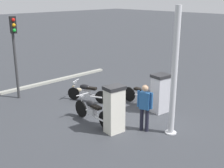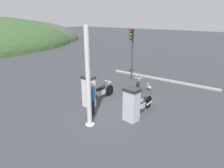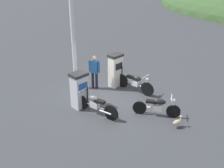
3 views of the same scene
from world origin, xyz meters
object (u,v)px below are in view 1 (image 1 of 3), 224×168
object	(u,v)px
wandering_duck	(77,90)
canopy_support_pole	(174,75)
motorcycle_near_pump	(143,95)
motorcycle_far_pump	(92,110)
attendant_person	(145,105)
fuel_pump_near	(160,93)
motorcycle_extra	(87,92)
fuel_pump_far	(114,109)
roadside_traffic_light	(14,44)

from	to	relation	value
wandering_duck	canopy_support_pole	xyz separation A→B (m)	(-5.49, 0.22, 1.84)
motorcycle_near_pump	motorcycle_far_pump	size ratio (longest dim) A/B	1.01
attendant_person	canopy_support_pole	bearing A→B (deg)	-146.68
fuel_pump_near	attendant_person	distance (m)	1.91
attendant_person	motorcycle_extra	bearing A→B (deg)	-7.02
fuel_pump_near	wandering_duck	size ratio (longest dim) A/B	3.28
motorcycle_near_pump	wandering_duck	bearing A→B (deg)	19.87
attendant_person	wandering_duck	size ratio (longest dim) A/B	3.50
attendant_person	canopy_support_pole	distance (m)	1.44
motorcycle_near_pump	motorcycle_extra	world-z (taller)	motorcycle_near_pump
fuel_pump_far	roadside_traffic_light	xyz separation A→B (m)	(5.49, 0.69, 1.68)
canopy_support_pole	wandering_duck	bearing A→B (deg)	-2.31
attendant_person	fuel_pump_near	bearing A→B (deg)	-69.41
fuel_pump_near	fuel_pump_far	world-z (taller)	fuel_pump_far
motorcycle_extra	roadside_traffic_light	world-z (taller)	roadside_traffic_light
roadside_traffic_light	fuel_pump_far	bearing A→B (deg)	-172.79
fuel_pump_near	motorcycle_far_pump	bearing A→B (deg)	66.97
motorcycle_near_pump	attendant_person	world-z (taller)	attendant_person
motorcycle_near_pump	attendant_person	bearing A→B (deg)	130.45
fuel_pump_near	motorcycle_near_pump	world-z (taller)	fuel_pump_near
roadside_traffic_light	canopy_support_pole	distance (m)	7.24
motorcycle_far_pump	roadside_traffic_light	bearing A→B (deg)	8.47
fuel_pump_near	motorcycle_near_pump	bearing A→B (deg)	-5.03
wandering_duck	roadside_traffic_light	bearing A→B (deg)	57.17
motorcycle_far_pump	roadside_traffic_light	size ratio (longest dim) A/B	0.58
fuel_pump_far	motorcycle_extra	distance (m)	3.30
motorcycle_extra	wandering_duck	distance (m)	1.08
motorcycle_extra	canopy_support_pole	world-z (taller)	canopy_support_pole
canopy_support_pole	motorcycle_near_pump	bearing A→B (deg)	-29.78
fuel_pump_far	canopy_support_pole	size ratio (longest dim) A/B	0.39
fuel_pump_near	attendant_person	size ratio (longest dim) A/B	0.94
attendant_person	roadside_traffic_light	distance (m)	6.53
motorcycle_near_pump	attendant_person	size ratio (longest dim) A/B	1.29
motorcycle_near_pump	motorcycle_far_pump	distance (m)	2.73
attendant_person	canopy_support_pole	world-z (taller)	canopy_support_pole
motorcycle_far_pump	canopy_support_pole	distance (m)	3.31
motorcycle_far_pump	motorcycle_extra	world-z (taller)	motorcycle_far_pump
attendant_person	fuel_pump_far	bearing A→B (deg)	50.76
motorcycle_extra	attendant_person	distance (m)	3.75
canopy_support_pole	fuel_pump_near	bearing A→B (deg)	-41.35
motorcycle_extra	canopy_support_pole	size ratio (longest dim) A/B	0.42
roadside_traffic_light	canopy_support_pole	xyz separation A→B (m)	(-6.93, -2.02, -0.46)
fuel_pump_far	wandering_duck	world-z (taller)	fuel_pump_far
wandering_duck	canopy_support_pole	bearing A→B (deg)	177.69
fuel_pump_far	motorcycle_far_pump	xyz separation A→B (m)	(1.12, 0.04, -0.36)
fuel_pump_far	motorcycle_extra	bearing A→B (deg)	-22.85
fuel_pump_near	canopy_support_pole	bearing A→B (deg)	138.65
fuel_pump_far	wandering_duck	distance (m)	4.37
motorcycle_far_pump	motorcycle_extra	xyz separation A→B (m)	(1.90, -1.32, -0.05)
motorcycle_far_pump	canopy_support_pole	xyz separation A→B (m)	(-2.57, -1.37, 1.59)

